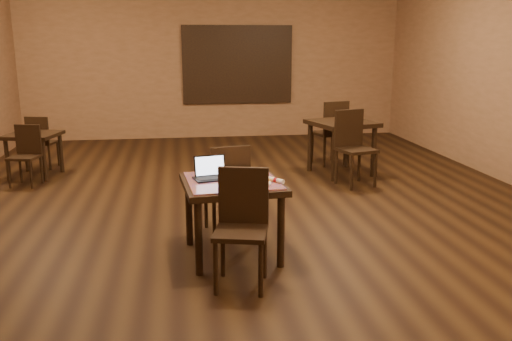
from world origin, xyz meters
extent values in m
plane|color=black|center=(0.00, 0.00, 0.00)|extent=(10.00, 10.00, 0.00)
cube|color=#956B4C|center=(0.00, 5.00, 1.50)|extent=(8.00, 0.02, 3.00)
cube|color=#956B4C|center=(0.00, -5.00, 1.50)|extent=(8.00, 0.02, 3.00)
cube|color=teal|center=(0.50, 4.97, 1.55)|extent=(2.20, 0.04, 1.50)
cube|color=black|center=(0.50, 4.95, 1.55)|extent=(2.34, 0.02, 1.64)
cylinder|color=black|center=(-0.64, -2.14, 0.35)|extent=(0.07, 0.07, 0.71)
cylinder|color=black|center=(-0.71, -1.38, 0.35)|extent=(0.07, 0.07, 0.71)
cylinder|color=black|center=(0.12, -2.07, 0.35)|extent=(0.07, 0.07, 0.71)
cylinder|color=black|center=(0.05, -1.32, 0.35)|extent=(0.07, 0.07, 0.71)
cube|color=black|center=(-0.30, -1.73, 0.72)|extent=(1.00, 1.00, 0.06)
cube|color=#2518A0|center=(-0.30, -1.73, 0.76)|extent=(0.91, 0.91, 0.02)
cylinder|color=black|center=(-0.52, -2.57, 0.23)|extent=(0.04, 0.04, 0.47)
cylinder|color=black|center=(-0.43, -2.20, 0.23)|extent=(0.04, 0.04, 0.47)
cylinder|color=black|center=(-0.16, -2.66, 0.23)|extent=(0.04, 0.04, 0.47)
cylinder|color=black|center=(-0.07, -2.29, 0.23)|extent=(0.04, 0.04, 0.47)
cube|color=black|center=(-0.30, -2.43, 0.49)|extent=(0.53, 0.53, 0.04)
cube|color=black|center=(-0.25, -2.24, 0.76)|extent=(0.43, 0.15, 0.50)
cylinder|color=black|center=(-0.15, -0.82, 0.23)|extent=(0.04, 0.04, 0.46)
cylinder|color=black|center=(-0.08, -1.18, 0.23)|extent=(0.04, 0.04, 0.46)
cylinder|color=black|center=(-0.51, -0.88, 0.23)|extent=(0.04, 0.04, 0.46)
cylinder|color=black|center=(-0.44, -1.24, 0.23)|extent=(0.04, 0.04, 0.46)
cube|color=black|center=(-0.30, -1.03, 0.48)|extent=(0.50, 0.50, 0.04)
cube|color=black|center=(-0.26, -1.22, 0.74)|extent=(0.43, 0.12, 0.49)
cube|color=black|center=(-0.50, -1.68, 0.77)|extent=(0.35, 0.28, 0.02)
cube|color=black|center=(-0.50, -1.57, 0.87)|extent=(0.31, 0.12, 0.21)
cube|color=silver|center=(-0.50, -1.58, 0.88)|extent=(0.28, 0.10, 0.18)
cylinder|color=white|center=(-0.08, -1.91, 0.77)|extent=(0.25, 0.25, 0.01)
cylinder|color=silver|center=(-0.18, -1.49, 0.77)|extent=(0.36, 0.36, 0.01)
cylinder|color=beige|center=(-0.18, -1.49, 0.78)|extent=(0.35, 0.35, 0.02)
torus|color=#BF8F3D|center=(-0.18, -1.49, 0.78)|extent=(0.36, 0.36, 0.02)
cube|color=silver|center=(-0.16, -1.51, 0.79)|extent=(0.19, 0.29, 0.01)
cylinder|color=white|center=(0.10, -1.87, 0.78)|extent=(0.15, 0.18, 0.04)
cylinder|color=maroon|center=(0.10, -1.87, 0.78)|extent=(0.06, 0.05, 0.04)
cylinder|color=black|center=(1.49, 0.92, 0.40)|extent=(0.08, 0.08, 0.79)
cylinder|color=black|center=(1.29, 1.60, 0.40)|extent=(0.08, 0.08, 0.79)
cylinder|color=black|center=(2.17, 1.11, 0.40)|extent=(0.08, 0.08, 0.79)
cylinder|color=black|center=(1.98, 1.80, 0.40)|extent=(0.08, 0.08, 0.79)
cube|color=black|center=(1.73, 1.36, 0.80)|extent=(1.11, 1.11, 0.07)
cylinder|color=black|center=(1.59, 0.38, 0.25)|extent=(0.04, 0.04, 0.50)
cylinder|color=black|center=(1.48, 0.77, 0.25)|extent=(0.04, 0.04, 0.50)
cylinder|color=black|center=(1.98, 0.49, 0.25)|extent=(0.04, 0.04, 0.50)
cylinder|color=black|center=(1.87, 0.88, 0.25)|extent=(0.04, 0.04, 0.50)
cube|color=black|center=(1.73, 0.63, 0.53)|extent=(0.58, 0.58, 0.04)
cube|color=black|center=(1.67, 0.84, 0.82)|extent=(0.46, 0.17, 0.54)
cylinder|color=black|center=(1.87, 2.33, 0.25)|extent=(0.04, 0.04, 0.50)
cylinder|color=black|center=(1.98, 1.95, 0.25)|extent=(0.04, 0.04, 0.50)
cylinder|color=black|center=(1.48, 2.22, 0.25)|extent=(0.04, 0.04, 0.50)
cylinder|color=black|center=(1.59, 1.84, 0.25)|extent=(0.04, 0.04, 0.50)
cube|color=black|center=(1.73, 2.08, 0.53)|extent=(0.58, 0.58, 0.04)
cube|color=black|center=(1.79, 1.88, 0.82)|extent=(0.46, 0.17, 0.54)
cylinder|color=black|center=(-3.34, 1.66, 0.32)|extent=(0.06, 0.06, 0.64)
cylinder|color=black|center=(-3.22, 2.22, 0.32)|extent=(0.06, 0.06, 0.64)
cylinder|color=black|center=(-2.78, 1.54, 0.32)|extent=(0.06, 0.06, 0.64)
cylinder|color=black|center=(-2.66, 2.10, 0.32)|extent=(0.06, 0.06, 0.64)
cube|color=black|center=(-3.00, 1.88, 0.65)|extent=(0.86, 0.86, 0.05)
cylinder|color=black|center=(-3.19, 1.17, 0.20)|extent=(0.04, 0.04, 0.40)
cylinder|color=black|center=(-3.12, 1.49, 0.20)|extent=(0.04, 0.04, 0.40)
cylinder|color=black|center=(-2.88, 1.10, 0.20)|extent=(0.04, 0.04, 0.40)
cylinder|color=black|center=(-2.81, 1.42, 0.20)|extent=(0.04, 0.04, 0.40)
cube|color=black|center=(-3.00, 1.30, 0.42)|extent=(0.45, 0.45, 0.04)
cube|color=black|center=(-2.96, 1.46, 0.66)|extent=(0.38, 0.12, 0.43)
cylinder|color=black|center=(-2.81, 2.59, 0.20)|extent=(0.04, 0.04, 0.40)
cylinder|color=black|center=(-2.88, 2.27, 0.20)|extent=(0.04, 0.04, 0.40)
cylinder|color=black|center=(-3.12, 2.66, 0.20)|extent=(0.04, 0.04, 0.40)
cylinder|color=black|center=(-3.19, 2.34, 0.20)|extent=(0.04, 0.04, 0.40)
cube|color=black|center=(-3.00, 2.46, 0.42)|extent=(0.45, 0.45, 0.04)
cube|color=black|center=(-3.04, 2.30, 0.66)|extent=(0.38, 0.12, 0.43)
camera|label=1|loc=(-0.78, -6.70, 2.06)|focal=38.00mm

